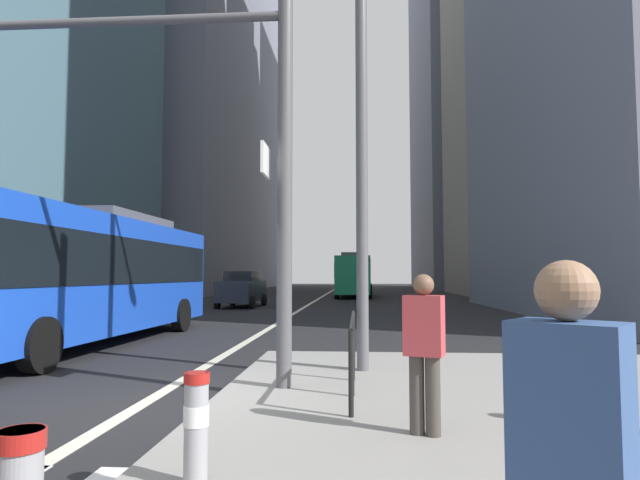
{
  "coord_description": "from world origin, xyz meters",
  "views": [
    {
      "loc": [
        2.88,
        -7.17,
        1.73
      ],
      "look_at": [
        -0.33,
        37.94,
        4.69
      ],
      "focal_mm": 30.06,
      "sensor_mm": 36.0,
      "label": 1
    }
  ],
  "objects_px": {
    "bollard_left": "(196,422)",
    "pedestrian_waiting": "(572,469)",
    "car_receding_near": "(358,281)",
    "city_bus_red_receding": "(355,274)",
    "pedestrian_walking": "(424,346)",
    "car_oncoming_mid": "(242,289)",
    "traffic_signal_gantry": "(142,113)",
    "street_lamp_post": "(361,68)",
    "city_bus_blue_oncoming": "(84,271)"
  },
  "relations": [
    {
      "from": "car_oncoming_mid",
      "to": "pedestrian_waiting",
      "type": "height_order",
      "value": "car_oncoming_mid"
    },
    {
      "from": "city_bus_blue_oncoming",
      "to": "bollard_left",
      "type": "relative_size",
      "value": 13.23
    },
    {
      "from": "car_oncoming_mid",
      "to": "city_bus_blue_oncoming",
      "type": "bearing_deg",
      "value": -91.48
    },
    {
      "from": "traffic_signal_gantry",
      "to": "street_lamp_post",
      "type": "xyz_separation_m",
      "value": [
        3.27,
        1.43,
        1.16
      ]
    },
    {
      "from": "car_receding_near",
      "to": "pedestrian_waiting",
      "type": "height_order",
      "value": "car_receding_near"
    },
    {
      "from": "traffic_signal_gantry",
      "to": "pedestrian_walking",
      "type": "height_order",
      "value": "traffic_signal_gantry"
    },
    {
      "from": "car_receding_near",
      "to": "pedestrian_waiting",
      "type": "relative_size",
      "value": 2.66
    },
    {
      "from": "city_bus_blue_oncoming",
      "to": "pedestrian_walking",
      "type": "relative_size",
      "value": 7.01
    },
    {
      "from": "car_oncoming_mid",
      "to": "bollard_left",
      "type": "relative_size",
      "value": 5.51
    },
    {
      "from": "street_lamp_post",
      "to": "city_bus_blue_oncoming",
      "type": "bearing_deg",
      "value": 151.48
    },
    {
      "from": "bollard_left",
      "to": "car_receding_near",
      "type": "bearing_deg",
      "value": 88.92
    },
    {
      "from": "bollard_left",
      "to": "pedestrian_walking",
      "type": "height_order",
      "value": "pedestrian_walking"
    },
    {
      "from": "city_bus_blue_oncoming",
      "to": "car_oncoming_mid",
      "type": "relative_size",
      "value": 2.4
    },
    {
      "from": "city_bus_red_receding",
      "to": "pedestrian_waiting",
      "type": "relative_size",
      "value": 6.59
    },
    {
      "from": "bollard_left",
      "to": "pedestrian_walking",
      "type": "bearing_deg",
      "value": 37.25
    },
    {
      "from": "car_receding_near",
      "to": "street_lamp_post",
      "type": "xyz_separation_m",
      "value": [
        0.11,
        -57.8,
        4.29
      ]
    },
    {
      "from": "city_bus_blue_oncoming",
      "to": "city_bus_red_receding",
      "type": "distance_m",
      "value": 30.56
    },
    {
      "from": "city_bus_blue_oncoming",
      "to": "city_bus_red_receding",
      "type": "height_order",
      "value": "same"
    },
    {
      "from": "traffic_signal_gantry",
      "to": "pedestrian_walking",
      "type": "distance_m",
      "value": 5.38
    },
    {
      "from": "bollard_left",
      "to": "pedestrian_walking",
      "type": "relative_size",
      "value": 0.53
    },
    {
      "from": "city_bus_blue_oncoming",
      "to": "car_receding_near",
      "type": "bearing_deg",
      "value": 82.97
    },
    {
      "from": "traffic_signal_gantry",
      "to": "bollard_left",
      "type": "bearing_deg",
      "value": -60.99
    },
    {
      "from": "city_bus_red_receding",
      "to": "car_oncoming_mid",
      "type": "xyz_separation_m",
      "value": [
        -6.02,
        -13.82,
        -0.84
      ]
    },
    {
      "from": "street_lamp_post",
      "to": "pedestrian_waiting",
      "type": "distance_m",
      "value": 8.25
    },
    {
      "from": "city_bus_red_receding",
      "to": "pedestrian_walking",
      "type": "bearing_deg",
      "value": -88.56
    },
    {
      "from": "bollard_left",
      "to": "pedestrian_waiting",
      "type": "xyz_separation_m",
      "value": [
        1.97,
        -2.05,
        0.43
      ]
    },
    {
      "from": "car_receding_near",
      "to": "traffic_signal_gantry",
      "type": "xyz_separation_m",
      "value": [
        -3.16,
        -59.24,
        3.14
      ]
    },
    {
      "from": "street_lamp_post",
      "to": "bollard_left",
      "type": "distance_m",
      "value": 6.95
    },
    {
      "from": "bollard_left",
      "to": "pedestrian_walking",
      "type": "xyz_separation_m",
      "value": [
        1.88,
        1.43,
        0.4
      ]
    },
    {
      "from": "city_bus_red_receding",
      "to": "car_receding_near",
      "type": "height_order",
      "value": "city_bus_red_receding"
    },
    {
      "from": "pedestrian_waiting",
      "to": "bollard_left",
      "type": "bearing_deg",
      "value": 133.76
    },
    {
      "from": "city_bus_blue_oncoming",
      "to": "pedestrian_walking",
      "type": "distance_m",
      "value": 10.37
    },
    {
      "from": "city_bus_blue_oncoming",
      "to": "pedestrian_waiting",
      "type": "relative_size",
      "value": 6.82
    },
    {
      "from": "car_oncoming_mid",
      "to": "street_lamp_post",
      "type": "height_order",
      "value": "street_lamp_post"
    },
    {
      "from": "street_lamp_post",
      "to": "city_bus_red_receding",
      "type": "bearing_deg",
      "value": 90.59
    },
    {
      "from": "street_lamp_post",
      "to": "car_oncoming_mid",
      "type": "bearing_deg",
      "value": 107.87
    },
    {
      "from": "car_oncoming_mid",
      "to": "traffic_signal_gantry",
      "type": "height_order",
      "value": "traffic_signal_gantry"
    },
    {
      "from": "pedestrian_walking",
      "to": "car_oncoming_mid",
      "type": "bearing_deg",
      "value": 106.61
    },
    {
      "from": "street_lamp_post",
      "to": "bollard_left",
      "type": "relative_size",
      "value": 9.51
    },
    {
      "from": "traffic_signal_gantry",
      "to": "street_lamp_post",
      "type": "relative_size",
      "value": 0.8
    },
    {
      "from": "traffic_signal_gantry",
      "to": "bollard_left",
      "type": "distance_m",
      "value": 5.37
    },
    {
      "from": "pedestrian_walking",
      "to": "traffic_signal_gantry",
      "type": "bearing_deg",
      "value": 151.07
    },
    {
      "from": "city_bus_blue_oncoming",
      "to": "traffic_signal_gantry",
      "type": "xyz_separation_m",
      "value": [
        3.51,
        -5.12,
        2.29
      ]
    },
    {
      "from": "city_bus_red_receding",
      "to": "traffic_signal_gantry",
      "type": "bearing_deg",
      "value": -94.77
    },
    {
      "from": "city_bus_blue_oncoming",
      "to": "car_oncoming_mid",
      "type": "bearing_deg",
      "value": 88.52
    },
    {
      "from": "city_bus_red_receding",
      "to": "car_oncoming_mid",
      "type": "relative_size",
      "value": 2.32
    },
    {
      "from": "pedestrian_waiting",
      "to": "pedestrian_walking",
      "type": "height_order",
      "value": "pedestrian_waiting"
    },
    {
      "from": "pedestrian_waiting",
      "to": "car_oncoming_mid",
      "type": "bearing_deg",
      "value": 104.72
    },
    {
      "from": "pedestrian_waiting",
      "to": "city_bus_red_receding",
      "type": "bearing_deg",
      "value": 91.44
    },
    {
      "from": "car_receding_near",
      "to": "traffic_signal_gantry",
      "type": "distance_m",
      "value": 59.4
    }
  ]
}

